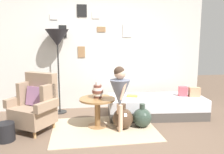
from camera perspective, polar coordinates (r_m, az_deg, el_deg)
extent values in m
plane|color=brown|center=(3.55, 0.02, -16.23)|extent=(12.00, 12.00, 0.00)
cube|color=beige|center=(5.15, -3.42, 6.68)|extent=(4.80, 0.10, 2.60)
cube|color=white|center=(5.20, 3.78, 11.45)|extent=(0.20, 0.02, 0.28)
cube|color=silver|center=(5.19, 3.79, 11.45)|extent=(0.15, 0.01, 0.22)
cube|color=black|center=(5.10, -7.51, 16.08)|extent=(0.21, 0.02, 0.26)
cube|color=gray|center=(5.10, -7.51, 16.08)|extent=(0.16, 0.01, 0.20)
cube|color=white|center=(5.11, -14.33, 14.36)|extent=(0.15, 0.02, 0.11)
cube|color=#A4A49F|center=(5.10, -14.34, 14.37)|extent=(0.12, 0.01, 0.09)
cube|color=black|center=(5.07, -12.17, 11.04)|extent=(0.16, 0.02, 0.26)
cube|color=silver|center=(5.07, -12.17, 11.04)|extent=(0.12, 0.01, 0.20)
cube|color=olive|center=(5.10, -2.69, 11.81)|extent=(0.19, 0.02, 0.11)
cube|color=#595957|center=(5.10, -2.68, 11.81)|extent=(0.14, 0.01, 0.09)
cube|color=white|center=(5.11, -4.03, 15.18)|extent=(0.16, 0.02, 0.15)
cube|color=gray|center=(5.11, -4.03, 15.19)|extent=(0.12, 0.01, 0.11)
cube|color=olive|center=(5.07, -7.62, 6.21)|extent=(0.15, 0.02, 0.24)
cube|color=#A7A79F|center=(5.07, -7.62, 6.21)|extent=(0.12, 0.01, 0.19)
cube|color=tan|center=(4.06, -1.95, -12.83)|extent=(1.76, 1.29, 0.01)
cylinder|color=tan|center=(4.22, -23.48, -11.91)|extent=(0.04, 0.04, 0.12)
cylinder|color=tan|center=(3.89, -18.69, -13.44)|extent=(0.04, 0.04, 0.12)
cylinder|color=tan|center=(4.51, -19.13, -10.31)|extent=(0.04, 0.04, 0.12)
cylinder|color=tan|center=(4.20, -14.36, -11.54)|extent=(0.04, 0.04, 0.12)
cube|color=#8C725B|center=(4.13, -19.08, -9.03)|extent=(0.81, 0.80, 0.30)
cube|color=#8C725B|center=(4.18, -17.19, -2.68)|extent=(0.57, 0.46, 0.55)
cube|color=#8C725B|center=(4.29, -20.89, -3.72)|extent=(0.24, 0.30, 0.39)
cube|color=#8C725B|center=(3.93, -15.63, -4.58)|extent=(0.24, 0.30, 0.39)
cube|color=#8C725B|center=(4.29, -22.59, -5.50)|extent=(0.36, 0.47, 0.14)
cube|color=#8C725B|center=(3.83, -15.92, -6.84)|extent=(0.36, 0.47, 0.14)
cube|color=gray|center=(4.11, -18.35, -4.57)|extent=(0.39, 0.34, 0.33)
cube|color=#4C4742|center=(4.77, 10.84, -8.46)|extent=(1.97, 0.97, 0.18)
cube|color=silver|center=(4.72, 10.92, -6.15)|extent=(1.97, 0.97, 0.22)
cube|color=tan|center=(4.89, 19.86, -3.54)|extent=(0.23, 0.15, 0.19)
cube|color=#D64C56|center=(4.86, 17.27, -3.43)|extent=(0.19, 0.15, 0.19)
cylinder|color=olive|center=(4.18, -3.60, -12.07)|extent=(0.35, 0.35, 0.02)
cylinder|color=olive|center=(4.10, -3.64, -8.90)|extent=(0.10, 0.10, 0.47)
cylinder|color=olive|center=(4.03, -3.67, -5.54)|extent=(0.63, 0.63, 0.03)
cylinder|color=brown|center=(4.06, -3.59, -4.88)|extent=(0.14, 0.14, 0.05)
cylinder|color=white|center=(4.05, -3.60, -4.24)|extent=(0.17, 0.17, 0.05)
cylinder|color=brown|center=(4.04, -3.60, -3.60)|extent=(0.20, 0.20, 0.05)
cylinder|color=white|center=(4.03, -3.61, -2.96)|extent=(0.17, 0.17, 0.05)
cylinder|color=brown|center=(4.02, -3.62, -2.31)|extent=(0.14, 0.14, 0.05)
cylinder|color=white|center=(4.01, -3.62, -1.57)|extent=(0.07, 0.07, 0.06)
cylinder|color=black|center=(5.06, -12.82, -8.48)|extent=(0.28, 0.28, 0.02)
cylinder|color=black|center=(4.87, -13.17, 0.83)|extent=(0.03, 0.03, 1.63)
cone|color=#232328|center=(4.82, -13.49, 9.45)|extent=(0.48, 0.48, 0.34)
cylinder|color=#D8AD8E|center=(3.85, 2.15, -10.41)|extent=(0.07, 0.07, 0.47)
cylinder|color=#D8AD8E|center=(3.94, 1.71, -9.94)|extent=(0.07, 0.07, 0.47)
cone|color=slate|center=(3.77, 1.97, -4.04)|extent=(0.34, 0.34, 0.45)
cylinder|color=slate|center=(3.74, 1.98, -1.82)|extent=(0.17, 0.17, 0.17)
cylinder|color=#D8AD8E|center=(3.65, 2.83, -3.47)|extent=(0.13, 0.06, 0.30)
cylinder|color=#D8AD8E|center=(3.88, 1.73, -2.71)|extent=(0.13, 0.06, 0.30)
sphere|color=#D8AD8E|center=(3.71, 1.99, 0.91)|extent=(0.19, 0.19, 0.19)
sphere|color=#38281E|center=(3.70, 1.85, 1.27)|extent=(0.18, 0.18, 0.18)
cube|color=#AA9B3E|center=(4.63, 5.06, -4.71)|extent=(0.26, 0.22, 0.03)
sphere|color=#473323|center=(4.03, 2.71, -10.30)|extent=(0.36, 0.36, 0.36)
cylinder|color=#473323|center=(3.96, 2.74, -7.30)|extent=(0.10, 0.10, 0.09)
sphere|color=#2D3D33|center=(4.13, 7.49, -10.04)|extent=(0.34, 0.34, 0.34)
cylinder|color=#2D3D33|center=(4.07, 7.56, -7.26)|extent=(0.09, 0.09, 0.09)
cylinder|color=black|center=(3.94, -25.06, -12.32)|extent=(0.28, 0.28, 0.28)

